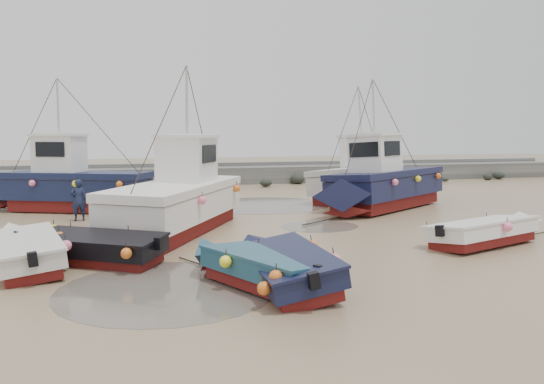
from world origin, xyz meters
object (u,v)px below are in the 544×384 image
(cabin_boat_0, at_px, (66,182))
(cabin_boat_1, at_px, (183,196))
(dinghy_3, at_px, (490,229))
(cabin_boat_3, at_px, (365,175))
(dinghy_4, at_px, (86,244))
(cabin_boat_2, at_px, (381,182))
(dinghy_1, at_px, (285,261))
(dinghy_0, at_px, (28,246))
(person, at_px, (79,221))
(dinghy_2, at_px, (255,263))

(cabin_boat_0, xyz_separation_m, cabin_boat_1, (4.97, -6.38, -0.03))
(dinghy_3, bearing_deg, cabin_boat_3, 157.19)
(dinghy_3, bearing_deg, dinghy_4, -113.15)
(dinghy_3, height_order, cabin_boat_2, cabin_boat_2)
(dinghy_4, height_order, cabin_boat_2, cabin_boat_2)
(dinghy_1, bearing_deg, cabin_boat_1, 102.09)
(dinghy_0, bearing_deg, cabin_boat_1, 27.96)
(dinghy_4, relative_size, person, 3.21)
(dinghy_0, xyz_separation_m, cabin_boat_1, (4.75, 4.27, 0.78))
(cabin_boat_0, bearing_deg, dinghy_3, -106.44)
(dinghy_2, bearing_deg, cabin_boat_0, 85.73)
(person, bearing_deg, dinghy_2, 102.79)
(cabin_boat_0, bearing_deg, dinghy_0, -157.05)
(dinghy_2, xyz_separation_m, cabin_boat_1, (-1.08, 7.82, 0.76))
(dinghy_1, distance_m, person, 12.53)
(cabin_boat_1, distance_m, cabin_boat_3, 12.18)
(cabin_boat_2, xyz_separation_m, cabin_boat_3, (0.66, 3.41, 0.04))
(dinghy_2, height_order, cabin_boat_1, cabin_boat_1)
(person, bearing_deg, cabin_boat_1, 129.84)
(dinghy_1, distance_m, dinghy_4, 6.07)
(dinghy_3, relative_size, dinghy_4, 1.12)
(dinghy_2, height_order, dinghy_4, same)
(cabin_boat_1, bearing_deg, person, 170.46)
(dinghy_3, xyz_separation_m, cabin_boat_1, (-9.75, 5.19, 0.78))
(dinghy_3, xyz_separation_m, cabin_boat_3, (0.62, 11.58, 0.83))
(dinghy_3, relative_size, cabin_boat_1, 0.63)
(dinghy_0, bearing_deg, cabin_boat_0, 77.22)
(cabin_boat_1, height_order, person, cabin_boat_1)
(person, bearing_deg, dinghy_1, 105.99)
(cabin_boat_0, relative_size, cabin_boat_1, 0.94)
(dinghy_0, distance_m, cabin_boat_1, 6.43)
(cabin_boat_0, bearing_deg, cabin_boat_3, -68.26)
(cabin_boat_2, distance_m, person, 13.89)
(dinghy_4, relative_size, cabin_boat_2, 0.61)
(dinghy_0, relative_size, cabin_boat_3, 0.82)
(cabin_boat_0, height_order, cabin_boat_1, same)
(dinghy_4, xyz_separation_m, cabin_boat_1, (3.15, 4.42, 0.77))
(dinghy_2, distance_m, cabin_boat_2, 13.84)
(cabin_boat_0, distance_m, cabin_boat_1, 8.09)
(cabin_boat_1, bearing_deg, cabin_boat_2, 45.15)
(dinghy_1, bearing_deg, dinghy_3, 17.23)
(dinghy_3, distance_m, dinghy_4, 12.93)
(dinghy_0, xyz_separation_m, dinghy_1, (6.61, -3.57, 0.01))
(dinghy_0, bearing_deg, person, 71.11)
(cabin_boat_0, xyz_separation_m, cabin_boat_2, (14.69, -3.40, -0.02))
(cabin_boat_0, bearing_deg, dinghy_4, -148.70)
(dinghy_2, distance_m, cabin_boat_3, 16.99)
(cabin_boat_2, bearing_deg, person, 55.05)
(dinghy_4, bearing_deg, dinghy_0, 115.53)
(dinghy_2, bearing_deg, dinghy_0, 121.25)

